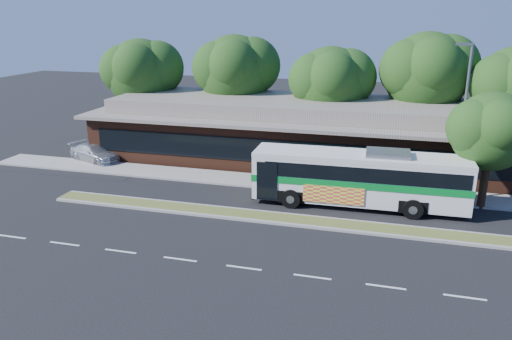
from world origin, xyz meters
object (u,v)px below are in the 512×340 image
at_px(lamp_post, 463,119).
at_px(sidewalk_tree, 497,130).
at_px(sedan, 95,153).
at_px(transit_bus, 360,175).

height_order(lamp_post, sidewalk_tree, lamp_post).
distance_m(lamp_post, sedan, 25.42).
xyz_separation_m(transit_bus, sidewalk_tree, (7.06, 1.60, 2.68)).
xyz_separation_m(sedan, sidewalk_tree, (26.75, -2.40, 3.91)).
bearing_deg(sidewalk_tree, transit_bus, -167.20).
bearing_deg(sidewalk_tree, sedan, 174.88).
distance_m(transit_bus, sidewalk_tree, 7.72).
bearing_deg(transit_bus, sedan, 167.11).
height_order(lamp_post, transit_bus, lamp_post).
relative_size(transit_bus, sidewalk_tree, 1.82).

